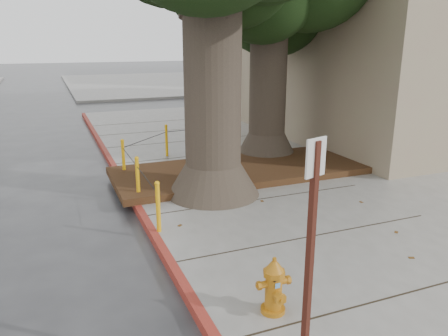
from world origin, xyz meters
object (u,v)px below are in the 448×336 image
object	(u,v)px
signpost	(310,253)
car_red	(295,84)
car_silver	(216,89)
fire_hydrant	(274,286)

from	to	relation	value
signpost	car_red	bearing A→B (deg)	41.58
signpost	car_silver	size ratio (longest dim) A/B	0.73
fire_hydrant	signpost	xyz separation A→B (m)	(-0.27, -1.13, 1.04)
fire_hydrant	car_silver	bearing A→B (deg)	72.97
fire_hydrant	car_red	bearing A→B (deg)	60.69
signpost	fire_hydrant	bearing A→B (deg)	58.72
car_silver	signpost	bearing A→B (deg)	159.00
fire_hydrant	car_silver	xyz separation A→B (m)	(7.28, 20.89, 0.06)
signpost	car_silver	world-z (taller)	signpost
car_silver	car_red	size ratio (longest dim) A/B	0.87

